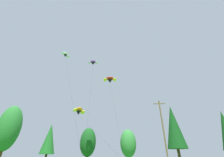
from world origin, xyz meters
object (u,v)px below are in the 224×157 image
at_px(parafoil_kite_high_purple, 93,63).
at_px(parafoil_kite_far_white, 65,55).
at_px(parafoil_kite_low_orange, 79,111).
at_px(parafoil_kite_mid_red_yellow, 110,80).
at_px(utility_pole, 164,131).

bearing_deg(parafoil_kite_high_purple, parafoil_kite_far_white, -131.56).
distance_m(parafoil_kite_high_purple, parafoil_kite_low_orange, 13.82).
bearing_deg(parafoil_kite_mid_red_yellow, parafoil_kite_low_orange, -146.03).
xyz_separation_m(utility_pole, parafoil_kite_mid_red_yellow, (-10.38, 8.99, 15.36)).
distance_m(utility_pole, parafoil_kite_mid_red_yellow, 20.60).
xyz_separation_m(utility_pole, parafoil_kite_far_white, (-20.10, -0.96, 17.04)).
xyz_separation_m(parafoil_kite_mid_red_yellow, parafoil_kite_low_orange, (-6.69, -4.51, -10.24)).
distance_m(utility_pole, parafoil_kite_high_purple, 24.37).
distance_m(utility_pole, parafoil_kite_far_white, 26.37).
relative_size(utility_pole, parafoil_kite_far_white, 0.52).
bearing_deg(utility_pole, parafoil_kite_mid_red_yellow, 139.09).
height_order(parafoil_kite_high_purple, parafoil_kite_far_white, parafoil_kite_high_purple).
distance_m(parafoil_kite_high_purple, parafoil_kite_far_white, 8.24).
relative_size(parafoil_kite_mid_red_yellow, parafoil_kite_far_white, 0.92).
distance_m(parafoil_kite_mid_red_yellow, parafoil_kite_far_white, 14.01).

